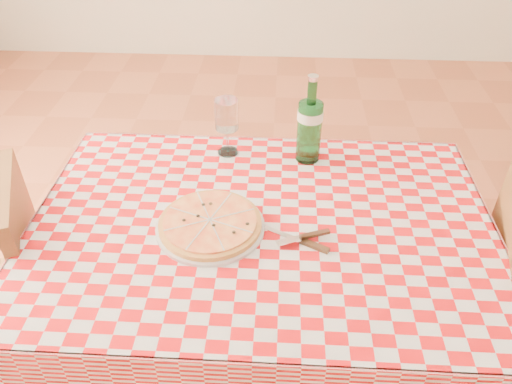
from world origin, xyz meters
The scene contains 7 objects.
dining_table centered at (0.00, 0.00, 0.66)m, with size 1.20×0.80×0.75m.
tablecloth centered at (0.00, 0.00, 0.75)m, with size 1.30×0.90×0.01m, color #AA0A0D.
chair_far centered at (-0.80, -0.03, 0.49)m, with size 0.51×0.51×0.86m.
pizza_plate centered at (-0.14, -0.03, 0.78)m, with size 0.30×0.30×0.04m, color #C28040, non-canonical shape.
water_bottle centered at (0.14, 0.33, 0.91)m, with size 0.08×0.08×0.29m, color #196627, non-canonical shape.
wine_glass centered at (-0.13, 0.35, 0.86)m, with size 0.08×0.08×0.20m, color white, non-canonical shape.
cutlery centered at (0.11, -0.07, 0.77)m, with size 0.21×0.18×0.02m, color silver, non-canonical shape.
Camera 1 is at (0.04, -1.06, 1.68)m, focal length 35.00 mm.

